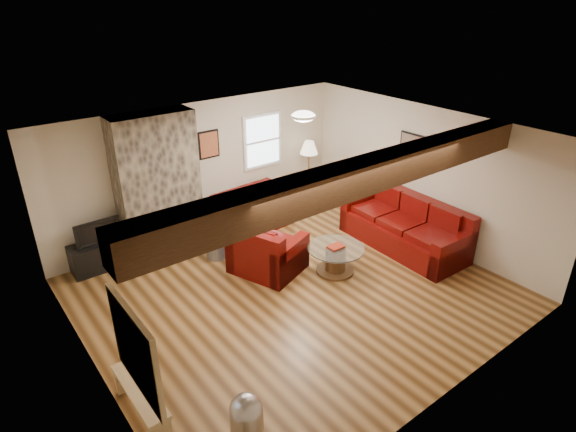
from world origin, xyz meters
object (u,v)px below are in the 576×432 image
at_px(sofa_three, 404,224).
at_px(coffee_table, 335,260).
at_px(television, 97,231).
at_px(loveseat, 253,210).
at_px(floor_lamp, 309,151).
at_px(armchair_red, 268,247).
at_px(tv_cabinet, 101,255).

distance_m(sofa_three, coffee_table, 1.59).
distance_m(sofa_three, television, 5.30).
xyz_separation_m(loveseat, floor_lamp, (1.50, 0.12, 0.87)).
xyz_separation_m(loveseat, armchair_red, (-0.68, -1.45, 0.05)).
xyz_separation_m(coffee_table, floor_lamp, (1.35, 2.32, 1.01)).
bearing_deg(sofa_three, coffee_table, -92.17).
distance_m(armchair_red, tv_cabinet, 2.81).
xyz_separation_m(loveseat, coffee_table, (0.16, -2.20, -0.15)).
xyz_separation_m(sofa_three, floor_lamp, (-0.22, 2.43, 0.79)).
relative_size(loveseat, coffee_table, 1.51).
xyz_separation_m(coffee_table, television, (-3.04, 2.50, 0.48)).
relative_size(armchair_red, tv_cabinet, 1.08).
bearing_deg(floor_lamp, loveseat, -175.57).
distance_m(tv_cabinet, floor_lamp, 4.50).
relative_size(armchair_red, television, 1.45).
bearing_deg(television, armchair_red, -38.59).
relative_size(loveseat, tv_cabinet, 1.44).
distance_m(coffee_table, television, 3.96).
height_order(television, floor_lamp, floor_lamp).
height_order(armchair_red, television, television).
bearing_deg(armchair_red, sofa_three, -129.91).
height_order(loveseat, television, television).
relative_size(sofa_three, television, 3.19).
bearing_deg(floor_lamp, television, 177.60).
bearing_deg(loveseat, floor_lamp, -0.27).
bearing_deg(tv_cabinet, loveseat, -5.95).
xyz_separation_m(sofa_three, coffee_table, (-1.57, 0.11, -0.22)).
xyz_separation_m(armchair_red, floor_lamp, (2.19, 1.57, 0.81)).
height_order(sofa_three, loveseat, sofa_three).
bearing_deg(tv_cabinet, sofa_three, -29.61).
bearing_deg(sofa_three, floor_lamp, -172.83).
distance_m(sofa_three, armchair_red, 2.56).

